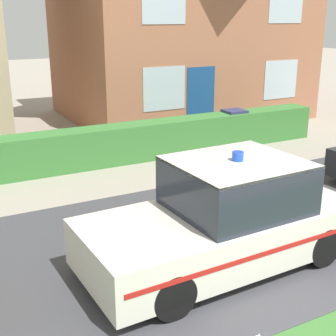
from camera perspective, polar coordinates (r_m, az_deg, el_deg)
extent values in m
cube|color=#424247|center=(7.90, 3.07, -8.90)|extent=(28.00, 5.04, 0.01)
cube|color=#3D7F38|center=(11.78, -9.01, 2.51)|extent=(13.57, 0.74, 0.95)
cylinder|color=black|center=(7.17, -6.03, -9.14)|extent=(0.62, 0.22, 0.61)
cylinder|color=black|center=(5.94, 0.53, -15.30)|extent=(0.62, 0.22, 0.61)
cylinder|color=black|center=(8.44, 10.29, -5.03)|extent=(0.62, 0.22, 0.61)
cylinder|color=black|center=(7.42, 18.28, -9.05)|extent=(0.62, 0.22, 0.61)
cube|color=silver|center=(7.04, 6.39, -7.82)|extent=(4.24, 1.93, 0.68)
cube|color=#232833|center=(6.92, 8.34, -2.02)|extent=(1.86, 1.67, 0.74)
cube|color=silver|center=(6.81, 8.47, 0.74)|extent=(1.86, 1.67, 0.04)
cube|color=red|center=(7.70, 2.44, -4.98)|extent=(3.97, 0.14, 0.07)
cube|color=red|center=(6.40, 11.24, -10.36)|extent=(3.97, 0.14, 0.07)
cylinder|color=blue|center=(6.78, 8.50, 1.44)|extent=(0.17, 0.17, 0.13)
cone|color=silver|center=(5.50, 11.03, -19.36)|extent=(0.05, 0.05, 0.05)
cube|color=#A86B4C|center=(17.81, 1.46, 15.21)|extent=(8.18, 6.09, 5.42)
cube|color=navy|center=(14.89, 3.99, 8.19)|extent=(1.00, 0.02, 2.10)
cube|color=silver|center=(14.18, -0.45, 9.65)|extent=(1.40, 0.02, 1.30)
cube|color=silver|center=(16.73, 13.57, 10.44)|extent=(1.40, 0.02, 1.30)
cube|color=silver|center=(14.04, -0.48, 19.77)|extent=(1.40, 0.02, 1.30)
cube|color=silver|center=(16.61, 14.23, 18.99)|extent=(1.40, 0.02, 1.30)
cube|color=#474C8C|center=(13.75, 8.01, 4.73)|extent=(0.59, 0.56, 0.92)
cube|color=navy|center=(13.64, 8.10, 6.82)|extent=(0.62, 0.59, 0.10)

